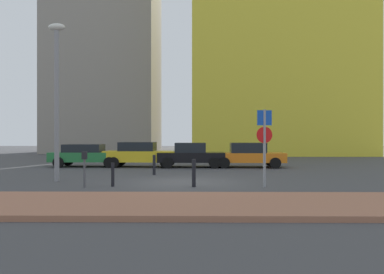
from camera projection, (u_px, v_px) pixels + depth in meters
ground_plane at (186, 182)px, 15.46m from camera, size 120.00×120.00×0.00m
sidewalk_brick at (180, 204)px, 10.04m from camera, size 40.00×3.61×0.14m
parked_car_green at (87, 155)px, 23.50m from camera, size 4.43×1.95×1.37m
parked_car_yellow at (141, 154)px, 23.33m from camera, size 4.62×2.09×1.51m
parked_car_black at (191, 155)px, 23.07m from camera, size 3.98×2.00×1.48m
parked_car_orange at (248, 155)px, 23.03m from camera, size 4.35×2.15×1.48m
parking_sign_post at (264, 138)px, 14.03m from camera, size 0.59×0.14×2.84m
parking_meter at (84, 164)px, 13.81m from camera, size 0.18×0.14×1.31m
street_lamp at (57, 88)px, 15.92m from camera, size 0.70×0.36×6.55m
traffic_bollard_near at (154, 165)px, 18.45m from camera, size 0.14×0.14×0.96m
traffic_bollard_mid at (194, 173)px, 14.05m from camera, size 0.14×0.14×1.02m
traffic_bollard_far at (113, 175)px, 14.19m from camera, size 0.12×0.12×0.88m
building_colorful_midrise at (270, 42)px, 42.91m from camera, size 17.42×15.93×24.97m
building_under_construction at (107, 64)px, 46.11m from camera, size 12.03×11.82×21.23m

